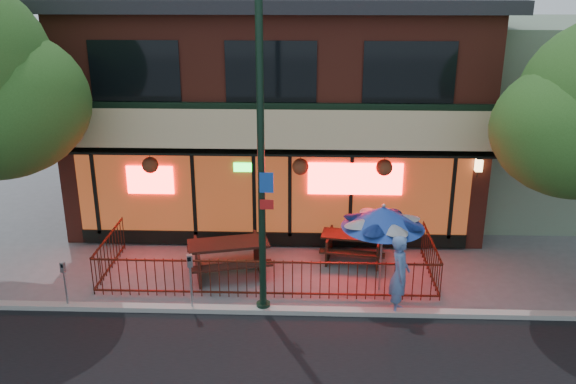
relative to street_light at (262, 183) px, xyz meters
name	(u,v)px	position (x,y,z in m)	size (l,w,h in m)	color
ground	(265,301)	(0.00, 0.40, -3.15)	(80.00, 80.00, 0.00)	gray
curb	(263,310)	(0.00, -0.10, -3.09)	(80.00, 0.25, 0.12)	#999993
restaurant_building	(279,81)	(0.00, 7.51, 0.98)	(12.96, 9.49, 8.05)	maroon
neighbor_building	(546,113)	(9.00, 8.10, -0.15)	(6.00, 7.00, 6.00)	slate
patio_fence	(266,268)	(0.00, 0.91, -2.52)	(8.44, 2.62, 1.00)	#44180E
street_light	(262,183)	(0.00, 0.00, 0.00)	(0.43, 0.32, 7.00)	black
picnic_table_left	(228,253)	(-1.04, 1.85, -2.57)	(2.39, 2.04, 0.88)	#361A13
picnic_table_right	(354,243)	(2.27, 2.80, -2.66)	(1.92, 1.58, 0.74)	black
patio_umbrella	(383,217)	(2.81, 1.10, -1.20)	(2.00, 1.99, 2.28)	gray
pedestrian	(400,275)	(3.12, 0.05, -2.19)	(0.70, 0.46, 1.91)	#5774AE
parking_meter_near	(190,273)	(-1.65, -0.08, -2.18)	(0.15, 0.14, 1.43)	#A0A4A9
parking_meter_far	(64,278)	(-4.59, -0.08, -2.34)	(0.13, 0.12, 1.19)	#9EA2A6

